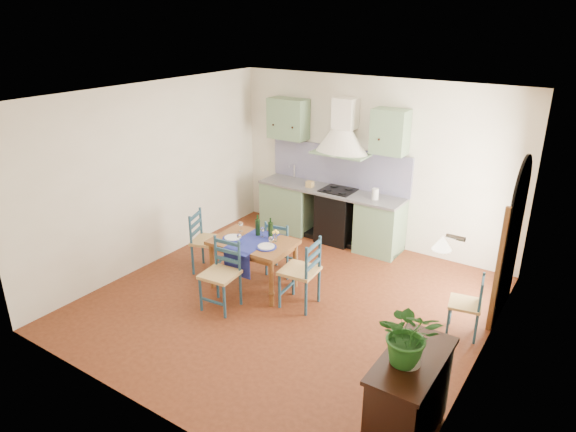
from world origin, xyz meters
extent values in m
plane|color=#481E0F|center=(0.00, 0.00, 0.00)|extent=(5.00, 5.00, 0.00)
cube|color=silver|center=(0.00, 2.50, 1.40)|extent=(5.00, 0.04, 2.80)
cube|color=slate|center=(-1.45, 2.19, 0.44)|extent=(0.90, 0.60, 0.88)
cube|color=slate|center=(0.35, 2.19, 0.44)|extent=(0.70, 0.60, 0.88)
cube|color=black|center=(-0.45, 2.19, 0.44)|extent=(0.60, 0.58, 0.88)
cube|color=slate|center=(-0.60, 2.19, 0.90)|extent=(2.60, 0.64, 0.04)
cube|color=silver|center=(-1.45, 2.19, 0.90)|extent=(0.45, 0.40, 0.03)
cylinder|color=silver|center=(-1.45, 2.37, 1.05)|extent=(0.02, 0.02, 0.26)
cube|color=black|center=(-0.45, 2.19, 0.93)|extent=(0.55, 0.48, 0.02)
cube|color=black|center=(-0.60, 2.24, 0.04)|extent=(2.60, 0.50, 0.08)
cube|color=#0C0952|center=(-0.60, 2.46, 1.26)|extent=(2.65, 0.05, 0.68)
cube|color=slate|center=(-1.55, 2.32, 2.00)|extent=(0.70, 0.34, 0.70)
cube|color=slate|center=(0.35, 2.32, 2.00)|extent=(0.55, 0.34, 0.70)
cone|color=silver|center=(-0.45, 2.25, 1.75)|extent=(0.96, 0.96, 0.40)
cube|color=silver|center=(-0.45, 2.34, 2.20)|extent=(0.36, 0.30, 0.50)
cube|color=silver|center=(2.50, 0.00, 1.40)|extent=(0.04, 5.00, 2.80)
cube|color=black|center=(2.48, 1.40, 0.82)|extent=(0.03, 1.00, 1.65)
cylinder|color=black|center=(2.48, 1.40, 1.65)|extent=(0.03, 1.00, 1.00)
cube|color=brown|center=(2.46, 0.86, 0.82)|extent=(0.06, 0.06, 1.65)
cube|color=brown|center=(2.46, 1.94, 0.82)|extent=(0.06, 0.06, 1.65)
cube|color=brown|center=(2.47, 1.62, 0.98)|extent=(0.04, 0.55, 1.96)
cylinder|color=silver|center=(2.44, -1.26, 2.05)|extent=(0.15, 0.04, 0.04)
cone|color=#FFEDC6|center=(2.34, -1.26, 1.98)|extent=(0.16, 0.16, 0.12)
cube|color=silver|center=(-2.50, 0.00, 1.40)|extent=(0.04, 5.00, 2.80)
cube|color=white|center=(0.00, 0.00, 2.80)|extent=(5.00, 5.00, 0.01)
cube|color=brown|center=(-0.66, 0.08, 0.70)|extent=(1.18, 0.81, 0.05)
cube|color=brown|center=(-0.66, 0.08, 0.64)|extent=(1.06, 0.69, 0.08)
cylinder|color=brown|center=(-1.15, -0.25, 0.34)|extent=(0.07, 0.07, 0.68)
cylinder|color=brown|center=(-1.18, 0.38, 0.34)|extent=(0.07, 0.07, 0.68)
cylinder|color=brown|center=(-0.14, -0.21, 0.34)|extent=(0.07, 0.07, 0.68)
cylinder|color=brown|center=(-0.17, 0.42, 0.34)|extent=(0.07, 0.07, 0.68)
cube|color=navy|center=(-0.66, 0.04, 0.73)|extent=(0.47, 0.88, 0.01)
cube|color=navy|center=(-0.64, -0.31, 0.55)|extent=(0.43, 0.03, 0.38)
cylinder|color=navy|center=(-0.94, -0.02, 0.74)|extent=(0.29, 0.29, 0.01)
cylinder|color=silver|center=(-0.94, -0.02, 0.75)|extent=(0.23, 0.23, 0.01)
cylinder|color=navy|center=(-0.37, 0.00, 0.74)|extent=(0.29, 0.29, 0.01)
cylinder|color=silver|center=(-0.37, 0.00, 0.75)|extent=(0.23, 0.23, 0.01)
cylinder|color=black|center=(-0.72, 0.27, 0.89)|extent=(0.07, 0.07, 0.32)
cylinder|color=black|center=(-0.50, 0.28, 0.89)|extent=(0.07, 0.07, 0.32)
cylinder|color=white|center=(-0.38, 0.24, 0.79)|extent=(0.05, 0.05, 0.10)
sphere|color=yellow|center=(-0.38, 0.24, 0.88)|extent=(0.10, 0.10, 0.10)
cylinder|color=navy|center=(-0.86, -0.83, 0.24)|extent=(0.04, 0.04, 0.49)
cylinder|color=navy|center=(-0.89, -0.45, 0.48)|extent=(0.04, 0.04, 0.95)
cylinder|color=navy|center=(-0.48, -0.79, 0.24)|extent=(0.04, 0.04, 0.49)
cylinder|color=navy|center=(-0.51, -0.41, 0.48)|extent=(0.04, 0.04, 0.95)
cube|color=tan|center=(-0.68, -0.62, 0.50)|extent=(0.48, 0.48, 0.04)
cube|color=navy|center=(-0.70, -0.43, 0.64)|extent=(0.40, 0.06, 0.05)
cube|color=navy|center=(-0.70, -0.43, 0.76)|extent=(0.40, 0.06, 0.05)
cube|color=navy|center=(-0.70, -0.43, 0.89)|extent=(0.40, 0.06, 0.05)
cube|color=navy|center=(-0.67, -0.81, 0.19)|extent=(0.38, 0.07, 0.03)
cylinder|color=navy|center=(-0.43, 0.88, 0.22)|extent=(0.03, 0.03, 0.45)
cylinder|color=navy|center=(-0.38, 0.53, 0.44)|extent=(0.03, 0.03, 0.87)
cylinder|color=navy|center=(-0.78, 0.82, 0.22)|extent=(0.03, 0.03, 0.45)
cylinder|color=navy|center=(-0.72, 0.48, 0.44)|extent=(0.03, 0.03, 0.87)
cube|color=tan|center=(-0.58, 0.68, 0.46)|extent=(0.47, 0.47, 0.04)
cube|color=navy|center=(-0.55, 0.50, 0.58)|extent=(0.37, 0.08, 0.04)
cube|color=navy|center=(-0.55, 0.50, 0.70)|extent=(0.37, 0.08, 0.04)
cube|color=navy|center=(-0.55, 0.50, 0.81)|extent=(0.37, 0.08, 0.04)
cube|color=navy|center=(-0.61, 0.85, 0.17)|extent=(0.35, 0.08, 0.02)
cylinder|color=navy|center=(-1.30, 0.00, 0.24)|extent=(0.04, 0.04, 0.49)
cylinder|color=navy|center=(-1.66, -0.13, 0.47)|extent=(0.04, 0.04, 0.95)
cylinder|color=navy|center=(-1.43, 0.36, 0.24)|extent=(0.04, 0.04, 0.49)
cylinder|color=navy|center=(-1.79, 0.23, 0.47)|extent=(0.04, 0.04, 0.95)
cube|color=tan|center=(-1.54, 0.11, 0.50)|extent=(0.56, 0.56, 0.04)
cube|color=navy|center=(-1.72, 0.05, 0.63)|extent=(0.16, 0.39, 0.05)
cube|color=navy|center=(-1.72, 0.05, 0.76)|extent=(0.16, 0.39, 0.05)
cube|color=navy|center=(-1.72, 0.05, 0.89)|extent=(0.16, 0.39, 0.05)
cube|color=navy|center=(-1.36, 0.18, 0.19)|extent=(0.15, 0.37, 0.03)
cylinder|color=navy|center=(-0.06, 0.21, 0.25)|extent=(0.04, 0.04, 0.50)
cylinder|color=navy|center=(0.33, 0.24, 0.49)|extent=(0.04, 0.04, 0.99)
cylinder|color=navy|center=(-0.03, -0.18, 0.25)|extent=(0.04, 0.04, 0.50)
cylinder|color=navy|center=(0.37, -0.15, 0.49)|extent=(0.04, 0.04, 0.99)
cube|color=tan|center=(0.15, 0.03, 0.52)|extent=(0.50, 0.50, 0.04)
cube|color=navy|center=(0.35, 0.05, 0.66)|extent=(0.06, 0.42, 0.05)
cube|color=navy|center=(0.35, 0.05, 0.79)|extent=(0.06, 0.42, 0.05)
cube|color=navy|center=(0.35, 0.05, 0.92)|extent=(0.06, 0.42, 0.05)
cube|color=navy|center=(-0.04, 0.01, 0.20)|extent=(0.07, 0.40, 0.03)
cylinder|color=navy|center=(2.01, 0.70, 0.21)|extent=(0.03, 0.03, 0.41)
cylinder|color=navy|center=(2.33, 0.76, 0.40)|extent=(0.03, 0.03, 0.81)
cylinder|color=navy|center=(2.07, 0.38, 0.21)|extent=(0.03, 0.03, 0.41)
cylinder|color=navy|center=(2.39, 0.44, 0.40)|extent=(0.03, 0.03, 0.81)
cube|color=tan|center=(2.20, 0.57, 0.43)|extent=(0.44, 0.44, 0.04)
cube|color=navy|center=(2.36, 0.60, 0.54)|extent=(0.09, 0.34, 0.04)
cube|color=navy|center=(2.36, 0.60, 0.65)|extent=(0.09, 0.34, 0.04)
cube|color=navy|center=(2.36, 0.60, 0.75)|extent=(0.09, 0.34, 0.04)
cube|color=navy|center=(2.04, 0.54, 0.16)|extent=(0.09, 0.32, 0.02)
cube|color=black|center=(2.27, -1.46, 0.49)|extent=(0.45, 1.00, 0.82)
cube|color=black|center=(2.27, -1.46, 0.92)|extent=(0.50, 1.05, 0.04)
cube|color=brown|center=(2.04, -1.69, 0.45)|extent=(0.02, 0.38, 0.63)
cube|color=brown|center=(2.04, -1.23, 0.45)|extent=(0.02, 0.38, 0.63)
cube|color=black|center=(2.09, -1.02, 0.04)|extent=(0.08, 0.08, 0.08)
cube|color=black|center=(2.44, -1.02, 0.04)|extent=(0.08, 0.08, 0.08)
imported|color=#215B1E|center=(2.24, -1.55, 1.22)|extent=(0.64, 0.60, 0.57)
camera|label=1|loc=(3.40, -5.12, 3.72)|focal=32.00mm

